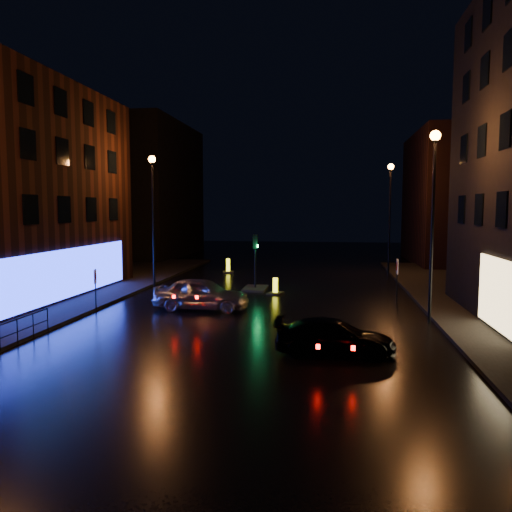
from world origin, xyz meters
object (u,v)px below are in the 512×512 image
Objects in this scene: bollard_far at (228,269)px; road_sign_left at (95,280)px; traffic_signal at (255,281)px; bollard_near at (275,290)px; road_sign_right at (397,270)px; dark_sedan at (335,337)px; silver_hatchback at (202,294)px.

road_sign_left is at bearing -115.17° from bollard_far.
traffic_signal reaches higher than bollard_near.
road_sign_right is at bearing -0.52° from bollard_near.
bollard_far reaches higher than bollard_near.
bollard_far is at bearing 20.20° from dark_sedan.
road_sign_left is (-3.33, -15.82, 1.32)m from bollard_far.
silver_hatchback is at bearing -3.62° from road_sign_left.
traffic_signal reaches higher than bollard_far.
road_sign_left is (-4.99, -1.26, 0.76)m from silver_hatchback.
dark_sedan is 2.00× the size of road_sign_left.
bollard_far is (-3.37, 7.88, -0.26)m from traffic_signal.
silver_hatchback is at bearing -104.36° from traffic_signal.
dark_sedan is at bearing -57.27° from bollard_near.
bollard_far is 16.22m from road_sign_left.
traffic_signal is 6.90m from silver_hatchback.
road_sign_left is at bearing 17.35° from road_sign_right.
road_sign_left is at bearing -124.75° from bollard_near.
traffic_signal is 14.28m from dark_sedan.
road_sign_right reaches higher than bollard_far.
road_sign_left is at bearing 63.63° from dark_sedan.
silver_hatchback is 10.36m from road_sign_right.
traffic_signal is 0.82× the size of dark_sedan.
road_sign_right is at bearing -70.98° from silver_hatchback.
traffic_signal is at bearing 18.90° from dark_sedan.
dark_sedan is at bearing -82.31° from bollard_far.
dark_sedan is 10.45m from road_sign_right.
bollard_near is (-3.38, 11.94, -0.40)m from dark_sedan.
bollard_near is at bearing -46.52° from traffic_signal.
silver_hatchback is 3.31× the size of bollard_far.
road_sign_left is (-8.13, -6.43, 1.35)m from bollard_near.
road_sign_left reaches higher than bollard_far.
bollard_near is 0.61× the size of road_sign_left.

